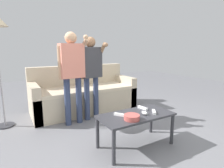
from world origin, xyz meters
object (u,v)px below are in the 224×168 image
at_px(player_left, 72,68).
at_px(game_remote_wand_far, 143,108).
at_px(game_remote_wand_near, 120,115).
at_px(game_remote_wand_spare, 154,112).
at_px(player_center, 91,69).
at_px(coffee_table, 136,119).
at_px(couch, 83,95).
at_px(snack_bowl, 132,117).
at_px(game_remote_nunchuk, 145,113).

xyz_separation_m(player_left, game_remote_wand_far, (0.67, -0.99, -0.51)).
height_order(game_remote_wand_near, game_remote_wand_far, same).
height_order(game_remote_wand_near, game_remote_wand_spare, same).
bearing_deg(player_center, game_remote_wand_far, -73.82).
bearing_deg(player_center, game_remote_wand_near, -95.67).
relative_size(player_left, game_remote_wand_spare, 10.97).
bearing_deg(coffee_table, game_remote_wand_spare, -19.57).
bearing_deg(game_remote_wand_spare, couch, 98.86).
relative_size(couch, game_remote_wand_spare, 14.79).
relative_size(player_center, game_remote_wand_far, 9.04).
xyz_separation_m(snack_bowl, player_center, (0.06, 1.30, 0.45)).
relative_size(couch, game_remote_wand_far, 12.68).
xyz_separation_m(game_remote_wand_near, game_remote_wand_far, (0.42, 0.06, -0.00)).
bearing_deg(couch, player_center, -95.16).
distance_m(coffee_table, game_remote_wand_far, 0.25).
bearing_deg(player_center, coffee_table, -85.26).
bearing_deg(player_left, game_remote_wand_far, -55.83).
distance_m(snack_bowl, player_left, 1.36).
xyz_separation_m(game_remote_nunchuk, game_remote_wand_near, (-0.29, 0.13, -0.01)).
height_order(couch, game_remote_nunchuk, couch).
xyz_separation_m(player_center, game_remote_wand_spare, (0.33, -1.26, -0.47)).
xyz_separation_m(game_remote_nunchuk, player_left, (-0.54, 1.18, 0.50)).
relative_size(coffee_table, snack_bowl, 5.19).
xyz_separation_m(couch, game_remote_wand_far, (0.26, -1.59, 0.13)).
height_order(coffee_table, player_left, player_left).
bearing_deg(couch, player_left, -124.38).
distance_m(coffee_table, player_center, 1.30).
distance_m(snack_bowl, player_center, 1.38).
height_order(snack_bowl, player_left, player_left).
height_order(snack_bowl, game_remote_wand_near, snack_bowl).
height_order(player_left, player_center, player_left).
bearing_deg(game_remote_wand_far, couch, 99.25).
xyz_separation_m(couch, game_remote_nunchuk, (0.13, -1.78, 0.14)).
bearing_deg(couch, game_remote_wand_spare, -81.14).
xyz_separation_m(coffee_table, player_left, (-0.46, 1.11, 0.58)).
height_order(couch, game_remote_wand_far, couch).
distance_m(game_remote_nunchuk, game_remote_wand_spare, 0.15).
bearing_deg(game_remote_wand_spare, player_left, 120.10).
bearing_deg(coffee_table, game_remote_wand_far, 30.49).
xyz_separation_m(coffee_table, game_remote_wand_spare, (0.23, -0.08, 0.08)).
relative_size(coffee_table, game_remote_wand_far, 5.97).
xyz_separation_m(coffee_table, snack_bowl, (-0.16, -0.12, 0.09)).
distance_m(snack_bowl, game_remote_nunchuk, 0.24).
bearing_deg(game_remote_wand_spare, game_remote_wand_near, 162.18).
height_order(snack_bowl, game_remote_wand_far, snack_bowl).
distance_m(snack_bowl, game_remote_wand_near, 0.19).
bearing_deg(game_remote_wand_spare, game_remote_nunchuk, 174.04).
bearing_deg(couch, coffee_table, -88.33).
xyz_separation_m(game_remote_nunchuk, game_remote_wand_far, (0.13, 0.19, -0.01)).
height_order(snack_bowl, game_remote_wand_spare, snack_bowl).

